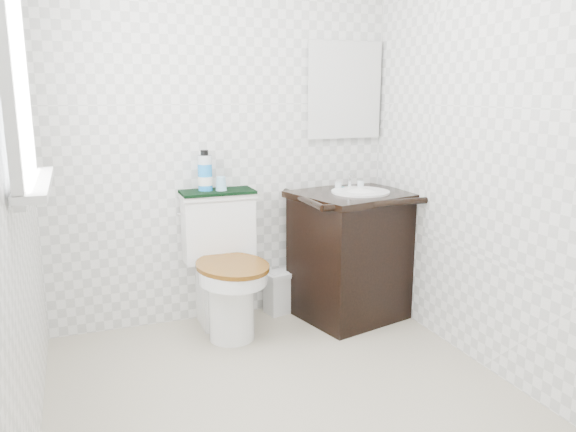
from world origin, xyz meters
TOP-DOWN VIEW (x-y plane):
  - floor at (0.00, 0.00)m, footprint 2.40×2.40m
  - wall_back at (0.00, 1.20)m, footprint 2.40×0.00m
  - wall_front at (0.00, -1.20)m, footprint 2.40×0.00m
  - wall_left at (-1.10, 0.00)m, footprint 0.00×2.40m
  - wall_right at (1.10, 0.00)m, footprint 0.00×2.40m
  - window at (-1.07, 0.25)m, footprint 0.02×0.70m
  - mirror at (0.82, 1.18)m, footprint 0.50×0.02m
  - toilet at (-0.07, 0.97)m, footprint 0.46×0.66m
  - vanity at (0.77, 0.90)m, footprint 0.82×0.75m
  - trash_bin at (0.33, 1.10)m, footprint 0.22×0.19m
  - towel at (-0.07, 1.09)m, footprint 0.44×0.22m
  - mouthwash_bottle at (-0.14, 1.12)m, footprint 0.09×0.09m
  - cup at (-0.05, 1.08)m, footprint 0.07×0.07m
  - soap_bar at (0.74, 1.04)m, footprint 0.07×0.05m

SIDE VIEW (x-z plane):
  - floor at x=0.00m, z-range 0.00..0.00m
  - trash_bin at x=0.33m, z-range 0.00..0.28m
  - toilet at x=-0.07m, z-range -0.05..0.78m
  - vanity at x=0.77m, z-range -0.03..0.89m
  - soap_bar at x=0.74m, z-range 0.82..0.84m
  - towel at x=-0.07m, z-range 0.84..0.85m
  - cup at x=-0.05m, z-range 0.85..0.94m
  - mouthwash_bottle at x=-0.14m, z-range 0.84..1.09m
  - wall_back at x=0.00m, z-range 0.00..2.40m
  - wall_front at x=0.00m, z-range 0.00..2.40m
  - wall_left at x=-1.10m, z-range 0.00..2.40m
  - wall_right at x=1.10m, z-range 0.00..2.40m
  - mirror at x=0.82m, z-range 1.15..1.75m
  - window at x=-1.07m, z-range 1.10..2.00m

